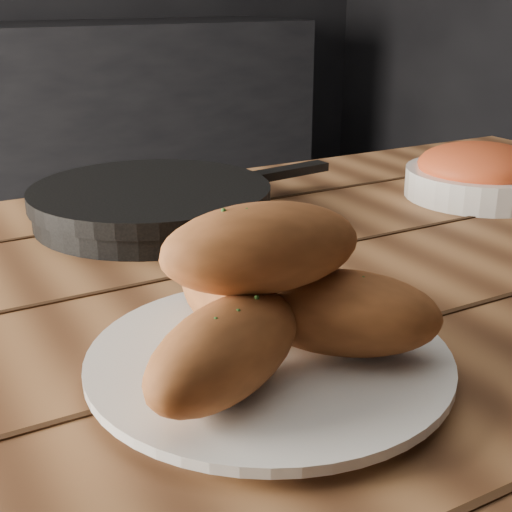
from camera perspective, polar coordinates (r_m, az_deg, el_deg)
The scene contains 6 objects.
floor at distance 1.62m, azimuth -10.63°, elevation -18.99°, with size 4.00×4.00×0.00m, color #38383A.
table at distance 0.72m, azimuth 1.80°, elevation -10.16°, with size 1.57×0.95×0.75m.
plate at distance 0.55m, azimuth 1.04°, elevation -8.54°, with size 0.28×0.28×0.02m.
bread_rolls at distance 0.52m, azimuth 0.75°, elevation -3.54°, with size 0.26×0.23×0.12m.
skillet at distance 0.91m, azimuth -8.28°, elevation 4.24°, with size 0.44×0.30×0.05m.
bowl at distance 1.05m, azimuth 17.49°, elevation 6.28°, with size 0.21×0.21×0.08m.
Camera 1 is at (-0.36, -1.21, 1.03)m, focal length 50.00 mm.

